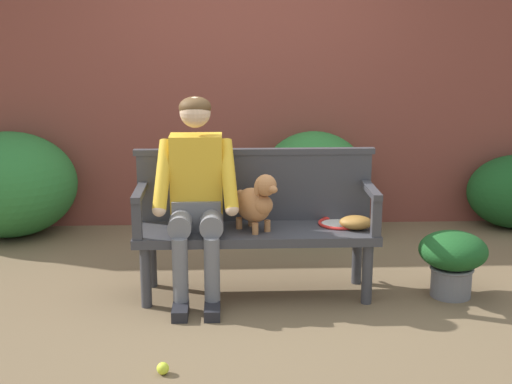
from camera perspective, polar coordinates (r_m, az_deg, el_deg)
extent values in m
plane|color=brown|center=(4.89, 0.00, -8.16)|extent=(40.00, 40.00, 0.00)
cube|color=brown|center=(6.42, -0.71, 8.96)|extent=(8.00, 0.30, 2.58)
ellipsoid|color=#286B2D|center=(6.23, 4.64, 0.84)|extent=(0.94, 0.91, 0.88)
ellipsoid|color=#1E5B23|center=(6.23, 3.19, 0.11)|extent=(0.95, 0.59, 0.72)
ellipsoid|color=#286B2D|center=(6.41, -19.17, 0.58)|extent=(1.15, 1.02, 0.90)
cube|color=#38383D|center=(4.74, 0.00, -3.29)|extent=(1.59, 0.49, 0.06)
cylinder|color=#38383D|center=(4.67, -8.79, -6.74)|extent=(0.07, 0.07, 0.40)
cylinder|color=#38383D|center=(4.73, 8.87, -6.48)|extent=(0.07, 0.07, 0.40)
cylinder|color=#38383D|center=(5.01, -8.34, -5.28)|extent=(0.07, 0.07, 0.40)
cylinder|color=#38383D|center=(5.07, 8.07, -5.06)|extent=(0.07, 0.07, 0.40)
cube|color=#38383D|center=(4.88, -0.11, 0.36)|extent=(1.59, 0.05, 0.46)
cube|color=#38383D|center=(4.83, -0.11, 3.25)|extent=(1.63, 0.06, 0.04)
cube|color=#38383D|center=(4.54, -9.50, -2.30)|extent=(0.06, 0.06, 0.24)
cube|color=#38383D|center=(4.70, -9.27, 0.03)|extent=(0.06, 0.49, 0.04)
cube|color=#38383D|center=(4.60, 9.58, -2.08)|extent=(0.06, 0.06, 0.24)
cube|color=#38383D|center=(4.76, 9.15, 0.21)|extent=(0.06, 0.49, 0.04)
cube|color=black|center=(4.56, -6.06, -9.41)|extent=(0.10, 0.24, 0.07)
cylinder|color=slate|center=(4.55, -6.07, -6.21)|extent=(0.10, 0.10, 0.41)
cylinder|color=slate|center=(4.61, -6.04, -2.43)|extent=(0.15, 0.31, 0.15)
cube|color=black|center=(4.55, -3.51, -9.40)|extent=(0.10, 0.24, 0.07)
cylinder|color=slate|center=(4.54, -3.54, -6.20)|extent=(0.10, 0.10, 0.41)
cylinder|color=slate|center=(4.61, -3.55, -2.41)|extent=(0.15, 0.31, 0.15)
cube|color=slate|center=(4.75, -4.73, -1.66)|extent=(0.32, 0.24, 0.20)
cube|color=gold|center=(4.71, -4.78, 1.45)|extent=(0.34, 0.22, 0.52)
cylinder|color=gold|center=(4.61, -7.45, 1.36)|extent=(0.14, 0.33, 0.45)
sphere|color=#DBB28E|center=(4.54, -7.75, -1.42)|extent=(0.09, 0.09, 0.09)
cylinder|color=gold|center=(4.59, -2.22, 1.42)|extent=(0.14, 0.33, 0.45)
sphere|color=#DBB28E|center=(4.52, -1.94, -1.37)|extent=(0.09, 0.09, 0.09)
sphere|color=#DBB28E|center=(4.62, -4.89, 6.37)|extent=(0.20, 0.20, 0.20)
ellipsoid|color=#51381E|center=(4.63, -4.89, 6.76)|extent=(0.21, 0.21, 0.14)
cylinder|color=#AD7042|center=(4.60, -0.06, -2.95)|extent=(0.04, 0.04, 0.07)
cylinder|color=#AD7042|center=(4.66, 0.91, -2.72)|extent=(0.04, 0.04, 0.07)
cylinder|color=#AD7042|center=(4.73, -1.36, -2.50)|extent=(0.04, 0.04, 0.07)
cylinder|color=#AD7042|center=(4.79, -0.39, -2.28)|extent=(0.04, 0.04, 0.07)
ellipsoid|color=#AD7042|center=(4.66, -0.23, -1.04)|extent=(0.32, 0.34, 0.22)
sphere|color=#AD7042|center=(4.58, 0.55, -1.05)|extent=(0.13, 0.13, 0.13)
sphere|color=#AD7042|center=(4.53, 0.78, 0.54)|extent=(0.14, 0.14, 0.14)
ellipsoid|color=#AD7042|center=(4.48, 1.30, 0.22)|extent=(0.10, 0.10, 0.05)
ellipsoid|color=#AD7042|center=(4.50, 0.12, 0.33)|extent=(0.05, 0.05, 0.10)
ellipsoid|color=#AD7042|center=(4.58, 1.27, 0.55)|extent=(0.05, 0.05, 0.10)
sphere|color=#AD7042|center=(4.75, -1.25, -0.20)|extent=(0.07, 0.07, 0.07)
torus|color=red|center=(4.86, 6.68, -2.48)|extent=(0.40, 0.40, 0.02)
cylinder|color=silver|center=(4.86, 6.68, -2.56)|extent=(0.25, 0.25, 0.00)
cube|color=red|center=(4.98, 5.43, -2.00)|extent=(0.07, 0.08, 0.02)
cylinder|color=black|center=(5.08, 4.41, -1.66)|extent=(0.14, 0.20, 0.03)
ellipsoid|color=#9E6B2D|center=(4.76, 7.98, -2.42)|extent=(0.24, 0.20, 0.09)
sphere|color=#CCDB33|center=(3.89, -7.45, -13.80)|extent=(0.07, 0.07, 0.07)
cylinder|color=slate|center=(5.00, 15.31, -6.95)|extent=(0.27, 0.27, 0.20)
torus|color=slate|center=(4.97, 15.38, -5.89)|extent=(0.29, 0.29, 0.02)
ellipsoid|color=#194C1E|center=(4.93, 15.47, -4.51)|extent=(0.45, 0.45, 0.25)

